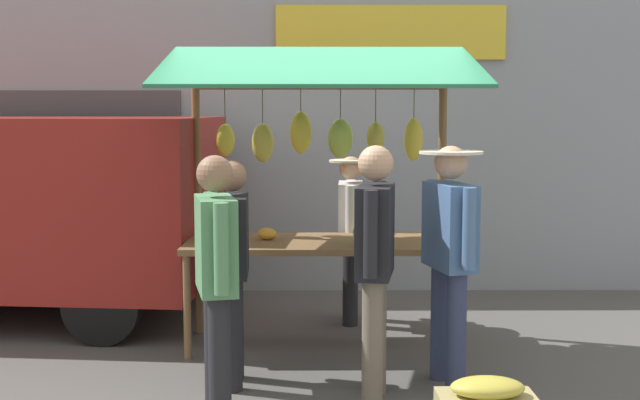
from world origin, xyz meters
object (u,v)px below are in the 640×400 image
object	(u,v)px
market_stall	(321,159)
shopper_in_grey_tee	(216,268)
shopper_with_ponytail	(449,244)
shopper_with_shopping_bag	(375,253)
shopper_in_striped_shirt	(232,257)
vendor_with_sunhat	(351,226)

from	to	relation	value
market_stall	shopper_in_grey_tee	xyz separation A→B (m)	(0.66, 1.72, -0.57)
shopper_with_ponytail	shopper_in_grey_tee	bearing A→B (deg)	98.70
shopper_with_shopping_bag	shopper_in_grey_tee	world-z (taller)	shopper_with_shopping_bag
shopper_with_ponytail	market_stall	bearing A→B (deg)	25.97
market_stall	shopper_in_grey_tee	distance (m)	1.93
market_stall	shopper_in_striped_shirt	xyz separation A→B (m)	(0.63, 1.03, -0.63)
market_stall	shopper_in_striped_shirt	size ratio (longest dim) A/B	1.56
vendor_with_sunhat	shopper_in_grey_tee	xyz separation A→B (m)	(0.94, 2.42, 0.09)
vendor_with_sunhat	shopper_in_grey_tee	size ratio (longest dim) A/B	0.91
shopper_with_ponytail	vendor_with_sunhat	bearing A→B (deg)	4.99
shopper_with_shopping_bag	shopper_with_ponytail	bearing A→B (deg)	-52.48
shopper_in_striped_shirt	shopper_with_ponytail	xyz separation A→B (m)	(-1.53, 0.02, 0.09)
shopper_with_shopping_bag	shopper_in_striped_shirt	distance (m)	1.03
vendor_with_sunhat	shopper_in_grey_tee	bearing A→B (deg)	-18.69
market_stall	shopper_in_striped_shirt	world-z (taller)	market_stall
shopper_in_striped_shirt	market_stall	bearing A→B (deg)	-34.13
market_stall	vendor_with_sunhat	world-z (taller)	market_stall
shopper_with_shopping_bag	shopper_in_striped_shirt	world-z (taller)	shopper_with_shopping_bag
shopper_with_shopping_bag	market_stall	bearing A→B (deg)	24.12
shopper_in_striped_shirt	shopper_in_grey_tee	xyz separation A→B (m)	(0.03, 0.68, 0.05)
market_stall	shopper_in_grey_tee	bearing A→B (deg)	68.92
shopper_with_ponytail	shopper_in_grey_tee	xyz separation A→B (m)	(1.56, 0.66, -0.04)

